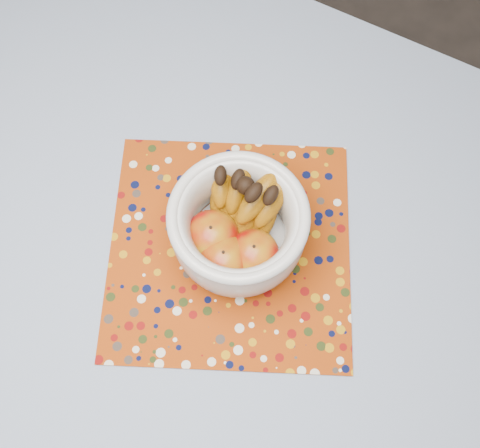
{
  "coord_description": "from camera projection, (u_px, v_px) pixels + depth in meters",
  "views": [
    {
      "loc": [
        0.23,
        -0.16,
        1.66
      ],
      "look_at": [
        0.08,
        0.12,
        0.84
      ],
      "focal_mm": 42.0,
      "sensor_mm": 36.0,
      "label": 1
    }
  ],
  "objects": [
    {
      "name": "fruit_bowl",
      "position": [
        238.0,
        223.0,
        0.89
      ],
      "size": [
        0.23,
        0.22,
        0.16
      ],
      "color": "silver",
      "rests_on": "placemat"
    },
    {
      "name": "tablecloth",
      "position": [
        163.0,
        282.0,
        0.94
      ],
      "size": [
        1.32,
        1.32,
        0.01
      ],
      "primitive_type": "cube",
      "color": "#617BA2",
      "rests_on": "table"
    },
    {
      "name": "table",
      "position": [
        169.0,
        294.0,
        1.01
      ],
      "size": [
        1.2,
        1.2,
        0.75
      ],
      "color": "brown",
      "rests_on": "ground"
    },
    {
      "name": "placemat",
      "position": [
        230.0,
        248.0,
        0.95
      ],
      "size": [
        0.54,
        0.54,
        0.0
      ],
      "primitive_type": "cube",
      "rotation": [
        0.0,
        0.0,
        0.45
      ],
      "color": "#8B3007",
      "rests_on": "tablecloth"
    }
  ]
}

